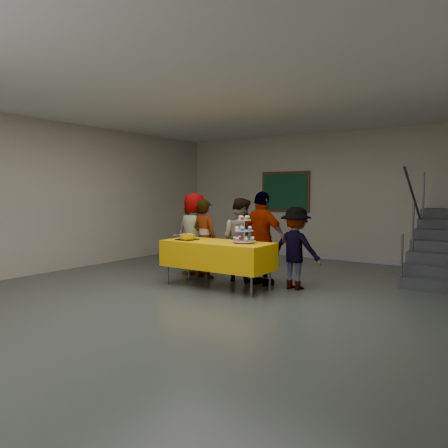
{
  "coord_description": "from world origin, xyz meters",
  "views": [
    {
      "loc": [
        3.72,
        -4.88,
        1.59
      ],
      "look_at": [
        -0.45,
        1.19,
        1.05
      ],
      "focal_mm": 35.0,
      "sensor_mm": 36.0,
      "label": 1
    }
  ],
  "objects_px": {
    "noticeboard": "(285,192)",
    "cupcake_stand": "(244,232)",
    "schoolchild_c": "(240,240)",
    "bear_cake": "(187,236)",
    "schoolchild_d": "(262,239)",
    "bake_table": "(217,254)",
    "schoolchild_e": "(296,248)",
    "schoolchild_a": "(194,234)",
    "schoolchild_b": "(205,239)"
  },
  "relations": [
    {
      "from": "noticeboard",
      "to": "schoolchild_c",
      "type": "bearing_deg",
      "value": -77.0
    },
    {
      "from": "noticeboard",
      "to": "schoolchild_d",
      "type": "bearing_deg",
      "value": -69.53
    },
    {
      "from": "schoolchild_e",
      "to": "schoolchild_b",
      "type": "bearing_deg",
      "value": 7.54
    },
    {
      "from": "schoolchild_a",
      "to": "schoolchild_c",
      "type": "height_order",
      "value": "schoolchild_a"
    },
    {
      "from": "schoolchild_b",
      "to": "schoolchild_d",
      "type": "relative_size",
      "value": 0.91
    },
    {
      "from": "bear_cake",
      "to": "schoolchild_c",
      "type": "bearing_deg",
      "value": 52.67
    },
    {
      "from": "bear_cake",
      "to": "schoolchild_b",
      "type": "xyz_separation_m",
      "value": [
        -0.1,
        0.62,
        -0.1
      ]
    },
    {
      "from": "schoolchild_e",
      "to": "schoolchild_d",
      "type": "bearing_deg",
      "value": 11.19
    },
    {
      "from": "schoolchild_a",
      "to": "bake_table",
      "type": "bearing_deg",
      "value": 139.58
    },
    {
      "from": "schoolchild_c",
      "to": "schoolchild_e",
      "type": "xyz_separation_m",
      "value": [
        1.11,
        -0.04,
        -0.07
      ]
    },
    {
      "from": "schoolchild_a",
      "to": "noticeboard",
      "type": "height_order",
      "value": "noticeboard"
    },
    {
      "from": "schoolchild_a",
      "to": "schoolchild_b",
      "type": "relative_size",
      "value": 1.08
    },
    {
      "from": "cupcake_stand",
      "to": "schoolchild_d",
      "type": "xyz_separation_m",
      "value": [
        0.05,
        0.49,
        -0.14
      ]
    },
    {
      "from": "noticeboard",
      "to": "schoolchild_e",
      "type": "bearing_deg",
      "value": -60.77
    },
    {
      "from": "bear_cake",
      "to": "schoolchild_e",
      "type": "relative_size",
      "value": 0.27
    },
    {
      "from": "bake_table",
      "to": "cupcake_stand",
      "type": "bearing_deg",
      "value": 9.31
    },
    {
      "from": "schoolchild_a",
      "to": "bear_cake",
      "type": "bearing_deg",
      "value": 114.97
    },
    {
      "from": "cupcake_stand",
      "to": "bear_cake",
      "type": "bearing_deg",
      "value": -171.04
    },
    {
      "from": "cupcake_stand",
      "to": "schoolchild_b",
      "type": "bearing_deg",
      "value": 158.35
    },
    {
      "from": "schoolchild_b",
      "to": "noticeboard",
      "type": "xyz_separation_m",
      "value": [
        -0.07,
        3.44,
        0.87
      ]
    },
    {
      "from": "bake_table",
      "to": "schoolchild_b",
      "type": "distance_m",
      "value": 0.87
    },
    {
      "from": "bake_table",
      "to": "schoolchild_e",
      "type": "xyz_separation_m",
      "value": [
        1.13,
        0.64,
        0.12
      ]
    },
    {
      "from": "noticeboard",
      "to": "cupcake_stand",
      "type": "bearing_deg",
      "value": -72.64
    },
    {
      "from": "schoolchild_e",
      "to": "noticeboard",
      "type": "relative_size",
      "value": 1.04
    },
    {
      "from": "schoolchild_c",
      "to": "noticeboard",
      "type": "xyz_separation_m",
      "value": [
        -0.76,
        3.29,
        0.86
      ]
    },
    {
      "from": "cupcake_stand",
      "to": "schoolchild_c",
      "type": "xyz_separation_m",
      "value": [
        -0.46,
        0.61,
        -0.2
      ]
    },
    {
      "from": "bake_table",
      "to": "schoolchild_d",
      "type": "relative_size",
      "value": 1.17
    },
    {
      "from": "bake_table",
      "to": "schoolchild_e",
      "type": "height_order",
      "value": "schoolchild_e"
    },
    {
      "from": "schoolchild_a",
      "to": "cupcake_stand",
      "type": "bearing_deg",
      "value": 151.25
    },
    {
      "from": "bake_table",
      "to": "cupcake_stand",
      "type": "xyz_separation_m",
      "value": [
        0.48,
        0.08,
        0.39
      ]
    },
    {
      "from": "schoolchild_a",
      "to": "schoolchild_b",
      "type": "xyz_separation_m",
      "value": [
        0.39,
        -0.19,
        -0.06
      ]
    },
    {
      "from": "schoolchild_b",
      "to": "bear_cake",
      "type": "bearing_deg",
      "value": 105.17
    },
    {
      "from": "schoolchild_c",
      "to": "noticeboard",
      "type": "relative_size",
      "value": 1.14
    },
    {
      "from": "schoolchild_a",
      "to": "schoolchild_e",
      "type": "bearing_deg",
      "value": 171.93
    },
    {
      "from": "cupcake_stand",
      "to": "schoolchild_c",
      "type": "height_order",
      "value": "schoolchild_c"
    },
    {
      "from": "cupcake_stand",
      "to": "noticeboard",
      "type": "height_order",
      "value": "noticeboard"
    },
    {
      "from": "schoolchild_b",
      "to": "schoolchild_e",
      "type": "relative_size",
      "value": 1.08
    },
    {
      "from": "bear_cake",
      "to": "bake_table",
      "type": "bearing_deg",
      "value": 8.67
    },
    {
      "from": "schoolchild_e",
      "to": "noticeboard",
      "type": "height_order",
      "value": "noticeboard"
    },
    {
      "from": "cupcake_stand",
      "to": "schoolchild_e",
      "type": "xyz_separation_m",
      "value": [
        0.65,
        0.56,
        -0.27
      ]
    },
    {
      "from": "schoolchild_b",
      "to": "schoolchild_d",
      "type": "height_order",
      "value": "schoolchild_d"
    },
    {
      "from": "schoolchild_c",
      "to": "bake_table",
      "type": "bearing_deg",
      "value": 93.24
    },
    {
      "from": "schoolchild_d",
      "to": "noticeboard",
      "type": "relative_size",
      "value": 1.23
    },
    {
      "from": "bake_table",
      "to": "schoolchild_c",
      "type": "height_order",
      "value": "schoolchild_c"
    },
    {
      "from": "schoolchild_d",
      "to": "schoolchild_e",
      "type": "xyz_separation_m",
      "value": [
        0.59,
        0.07,
        -0.13
      ]
    },
    {
      "from": "bake_table",
      "to": "bear_cake",
      "type": "bearing_deg",
      "value": -171.33
    },
    {
      "from": "schoolchild_d",
      "to": "schoolchild_c",
      "type": "bearing_deg",
      "value": -6.63
    },
    {
      "from": "bake_table",
      "to": "bear_cake",
      "type": "distance_m",
      "value": 0.63
    },
    {
      "from": "bear_cake",
      "to": "schoolchild_c",
      "type": "xyz_separation_m",
      "value": [
        0.59,
        0.77,
        -0.09
      ]
    },
    {
      "from": "schoolchild_a",
      "to": "schoolchild_c",
      "type": "xyz_separation_m",
      "value": [
        1.07,
        -0.04,
        -0.04
      ]
    }
  ]
}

